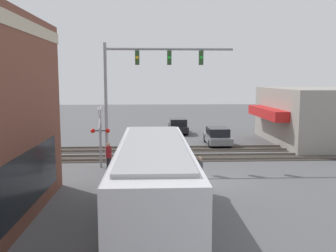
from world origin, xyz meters
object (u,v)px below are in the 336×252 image
object	(u,v)px
city_bus	(154,181)
parked_car_black	(178,126)
crossing_signal	(100,131)
parked_car_grey	(217,137)
pedestrian_near_bus	(199,175)
pedestrian_at_crossing	(109,157)

from	to	relation	value
city_bus	parked_car_black	bearing A→B (deg)	-6.20
crossing_signal	parked_car_grey	distance (m)	11.61
pedestrian_near_bus	crossing_signal	bearing A→B (deg)	44.19
crossing_signal	pedestrian_at_crossing	bearing A→B (deg)	-147.65
parked_car_black	pedestrian_near_bus	world-z (taller)	pedestrian_near_bus
parked_car_grey	city_bus	bearing A→B (deg)	162.61
city_bus	pedestrian_near_bus	distance (m)	4.68
city_bus	parked_car_black	world-z (taller)	city_bus
parked_car_grey	pedestrian_near_bus	bearing A→B (deg)	166.35
city_bus	pedestrian_near_bus	world-z (taller)	city_bus
parked_car_black	pedestrian_near_bus	xyz separation A→B (m)	(-19.86, 0.40, 0.23)
pedestrian_at_crossing	pedestrian_near_bus	size ratio (longest dim) A/B	0.95
crossing_signal	pedestrian_near_bus	size ratio (longest dim) A/B	2.11
parked_car_grey	pedestrian_at_crossing	size ratio (longest dim) A/B	2.52
pedestrian_at_crossing	parked_car_grey	bearing A→B (deg)	-43.15
parked_car_black	pedestrian_at_crossing	world-z (taller)	pedestrian_at_crossing
parked_car_grey	pedestrian_near_bus	world-z (taller)	pedestrian_near_bus
parked_car_black	pedestrian_at_crossing	bearing A→B (deg)	161.08
city_bus	parked_car_grey	world-z (taller)	city_bus
crossing_signal	city_bus	bearing A→B (deg)	-161.54
parked_car_grey	parked_car_black	distance (m)	7.24
crossing_signal	pedestrian_at_crossing	xyz separation A→B (m)	(-0.93, -0.59, -1.42)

